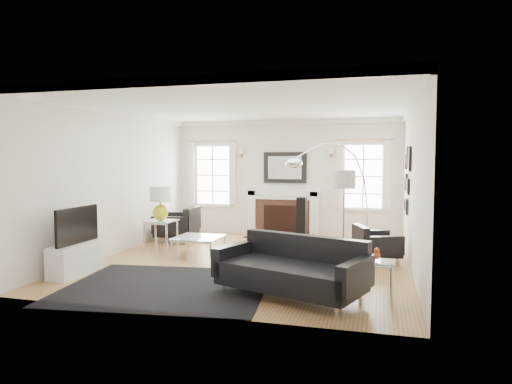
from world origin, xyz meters
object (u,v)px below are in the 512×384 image
(armchair_right, at_px, (374,245))
(gourd_lamp, at_px, (160,201))
(sofa, at_px, (293,270))
(arc_floor_lamp, at_px, (332,192))
(armchair_left, at_px, (179,225))
(fireplace, at_px, (283,214))
(coffee_table, at_px, (199,238))

(armchair_right, xyz_separation_m, gourd_lamp, (-4.15, -0.19, 0.72))
(sofa, relative_size, arc_floor_lamp, 0.97)
(sofa, bearing_deg, arc_floor_lamp, 85.84)
(sofa, xyz_separation_m, armchair_left, (-3.25, 3.46, 0.00))
(fireplace, height_order, gourd_lamp, gourd_lamp)
(fireplace, relative_size, coffee_table, 1.99)
(armchair_right, distance_m, coffee_table, 3.26)
(arc_floor_lamp, bearing_deg, gourd_lamp, -168.55)
(coffee_table, height_order, arc_floor_lamp, arc_floor_lamp)
(fireplace, xyz_separation_m, sofa, (1.12, -4.71, -0.19))
(armchair_right, bearing_deg, armchair_left, 167.12)
(sofa, height_order, armchair_left, sofa)
(coffee_table, bearing_deg, armchair_left, 126.42)
(armchair_left, distance_m, coffee_table, 1.78)
(gourd_lamp, bearing_deg, coffee_table, -15.96)
(gourd_lamp, relative_size, arc_floor_lamp, 0.30)
(armchair_left, xyz_separation_m, coffee_table, (1.06, -1.43, -0.01))
(fireplace, bearing_deg, armchair_right, -46.17)
(armchair_left, xyz_separation_m, armchair_right, (4.28, -0.98, -0.05))
(gourd_lamp, bearing_deg, armchair_right, 2.63)
(sofa, distance_m, armchair_left, 4.75)
(armchair_right, bearing_deg, arc_floor_lamp, 149.29)
(armchair_left, bearing_deg, gourd_lamp, -83.41)
(sofa, bearing_deg, armchair_left, 133.27)
(armchair_left, xyz_separation_m, gourd_lamp, (0.14, -1.17, 0.66))
(armchair_right, bearing_deg, sofa, -112.61)
(fireplace, xyz_separation_m, armchair_right, (2.15, -2.24, -0.24))
(sofa, relative_size, armchair_right, 2.20)
(arc_floor_lamp, bearing_deg, sofa, -94.16)
(fireplace, bearing_deg, sofa, -76.67)
(coffee_table, relative_size, gourd_lamp, 1.26)
(armchair_right, bearing_deg, gourd_lamp, -177.37)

